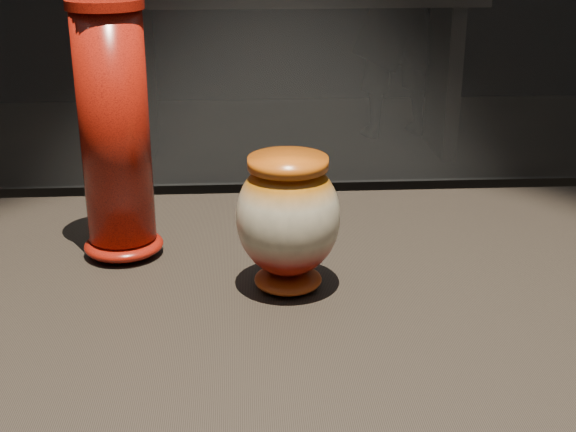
% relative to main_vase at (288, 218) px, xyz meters
% --- Properties ---
extents(main_vase, '(0.15, 0.15, 0.17)m').
position_rel_main_vase_xyz_m(main_vase, '(0.00, 0.00, 0.00)').
color(main_vase, maroon).
rests_on(main_vase, display_plinth).
extents(tall_vase, '(0.13, 0.13, 0.34)m').
position_rel_main_vase_xyz_m(tall_vase, '(-0.22, 0.12, 0.07)').
color(tall_vase, '#AA190B').
rests_on(tall_vase, display_plinth).
extents(back_shelf, '(2.00, 0.60, 0.90)m').
position_rel_main_vase_xyz_m(back_shelf, '(0.26, 3.60, -0.36)').
color(back_shelf, black).
rests_on(back_shelf, ground).
extents(visitor, '(0.68, 0.53, 1.64)m').
position_rel_main_vase_xyz_m(visitor, '(0.89, 3.93, -0.17)').
color(visitor, black).
rests_on(visitor, ground).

